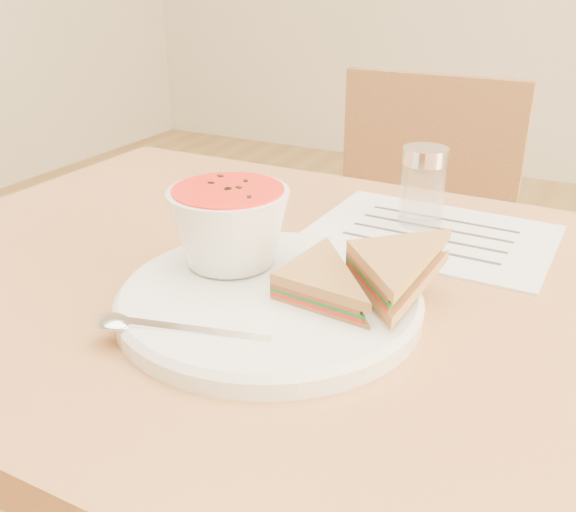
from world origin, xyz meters
The scene contains 8 objects.
chair_far centered at (-0.08, 0.58, 0.43)m, with size 0.38×0.38×0.85m, color brown, non-canonical shape.
plate centered at (0.00, -0.07, 0.76)m, with size 0.30×0.30×0.02m, color white, non-canonical shape.
soup_bowl centered at (-0.06, -0.04, 0.81)m, with size 0.12×0.12×0.09m, color white, non-canonical shape.
sandwich_half_a centered at (0.01, -0.09, 0.78)m, with size 0.10×0.10×0.03m, color #BC9242, non-canonical shape.
sandwich_half_b centered at (0.06, -0.02, 0.80)m, with size 0.11×0.11×0.04m, color #BC9242, non-canonical shape.
spoon centered at (-0.04, -0.18, 0.77)m, with size 0.19×0.04×0.01m, color silver, non-canonical shape.
paper_menu centered at (0.09, 0.18, 0.75)m, with size 0.29×0.21×0.00m, color white, non-canonical shape.
condiment_shaker centered at (0.06, 0.20, 0.80)m, with size 0.06×0.06×0.10m, color silver, non-canonical shape.
Camera 1 is at (0.27, -0.55, 1.06)m, focal length 40.00 mm.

